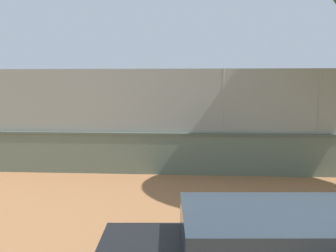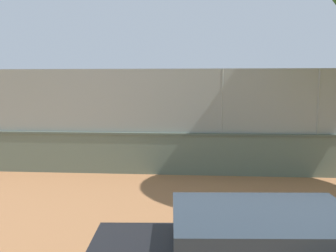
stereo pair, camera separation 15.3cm
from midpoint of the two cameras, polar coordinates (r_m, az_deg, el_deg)
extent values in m
plane|color=#A36B42|center=(21.83, 7.57, -1.40)|extent=(260.00, 260.00, 0.00)
cube|color=slate|center=(12.43, 15.43, -4.60)|extent=(28.45, 0.41, 1.34)
cube|color=#4D594D|center=(12.31, 15.53, -1.35)|extent=(28.45, 0.47, 0.08)
cube|color=gray|center=(12.21, 15.70, 3.81)|extent=(27.88, 0.16, 2.14)
cylinder|color=gray|center=(12.61, 22.62, 3.63)|extent=(0.07, 0.07, 2.14)
cylinder|color=gray|center=(11.99, 8.41, 3.94)|extent=(0.07, 0.07, 2.14)
cylinder|color=gray|center=(12.16, -6.34, 4.01)|extent=(0.07, 0.07, 2.14)
cylinder|color=gray|center=(13.08, -19.85, 3.84)|extent=(0.07, 0.07, 2.14)
cylinder|color=navy|center=(17.32, -10.75, -2.15)|extent=(0.19, 0.19, 0.85)
cylinder|color=navy|center=(17.34, -10.09, -2.12)|extent=(0.19, 0.19, 0.85)
cylinder|color=#3372B2|center=(17.24, -10.47, 0.28)|extent=(0.44, 0.44, 0.63)
cylinder|color=brown|center=(17.14, -11.52, 0.64)|extent=(0.30, 0.59, 0.17)
cylinder|color=brown|center=(16.97, -9.30, 0.63)|extent=(0.30, 0.59, 0.17)
sphere|color=brown|center=(17.19, -10.50, 1.71)|extent=(0.24, 0.24, 0.24)
cylinder|color=black|center=(17.18, -10.51, 2.06)|extent=(0.32, 0.32, 0.05)
cylinder|color=black|center=(16.79, -9.21, 0.57)|extent=(0.14, 0.29, 0.04)
ellipsoid|color=#333338|center=(16.57, -9.10, 0.49)|extent=(0.14, 0.29, 0.24)
cylinder|color=#591919|center=(18.51, 0.34, -1.64)|extent=(0.21, 0.21, 0.73)
cylinder|color=#591919|center=(18.35, 0.69, -1.72)|extent=(0.21, 0.21, 0.73)
cylinder|color=beige|center=(18.34, 0.52, 0.29)|extent=(0.48, 0.48, 0.54)
cylinder|color=#D8AD84|center=(18.54, -0.11, 0.70)|extent=(0.46, 0.39, 0.16)
cylinder|color=#D8AD84|center=(17.93, 0.25, 0.49)|extent=(0.46, 0.39, 0.16)
sphere|color=#D8AD84|center=(18.31, 0.52, 1.46)|extent=(0.21, 0.21, 0.21)
cylinder|color=black|center=(18.30, 0.52, 1.74)|extent=(0.31, 0.31, 0.05)
cylinder|color=black|center=(17.83, -0.23, 0.46)|extent=(0.26, 0.21, 0.04)
ellipsoid|color=#333338|center=(17.71, -0.82, 0.42)|extent=(0.25, 0.21, 0.24)
sphere|color=yellow|center=(14.91, -10.06, -5.03)|extent=(0.09, 0.09, 0.09)
cube|color=gray|center=(14.69, 18.48, -3.85)|extent=(1.60, 0.39, 0.06)
cube|color=gray|center=(14.50, 18.67, -3.11)|extent=(1.60, 0.05, 0.40)
cube|color=#333338|center=(14.91, 20.84, -4.68)|extent=(0.06, 0.38, 0.45)
cube|color=#333338|center=(14.59, 16.00, -4.74)|extent=(0.06, 0.38, 0.45)
cube|color=#28333D|center=(4.72, 15.43, -15.81)|extent=(2.32, 1.69, 0.50)
camera|label=1|loc=(0.08, -90.28, -0.03)|focal=38.23mm
camera|label=2|loc=(0.08, 89.72, 0.03)|focal=38.23mm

